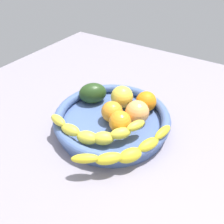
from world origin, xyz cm
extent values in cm
cube|color=gray|center=(0.00, 0.00, 1.50)|extent=(120.00, 120.00, 3.00)
cylinder|color=#4A649D|center=(0.00, 0.00, 4.16)|extent=(31.37, 31.37, 2.32)
torus|color=#4A649D|center=(0.00, 0.00, 6.67)|extent=(33.27, 33.27, 2.71)
ellipsoid|color=yellow|center=(8.98, 11.97, 9.57)|extent=(5.87, 3.57, 2.42)
ellipsoid|color=yellow|center=(4.63, 12.34, 8.61)|extent=(5.62, 3.23, 2.95)
ellipsoid|color=yellow|center=(0.35, 11.52, 7.66)|extent=(6.29, 5.05, 3.47)
ellipsoid|color=yellow|center=(-3.54, 9.56, 7.66)|extent=(6.47, 5.96, 3.47)
ellipsoid|color=yellow|center=(-6.75, 6.61, 8.61)|extent=(5.75, 6.09, 2.95)
ellipsoid|color=yellow|center=(-9.04, 2.89, 9.57)|extent=(4.42, 5.98, 2.42)
ellipsoid|color=yellow|center=(-4.41, 17.95, 8.65)|extent=(6.47, 5.42, 2.19)
ellipsoid|color=yellow|center=(-8.43, 14.52, 7.83)|extent=(6.40, 6.51, 2.78)
ellipsoid|color=yellow|center=(-11.69, 10.37, 7.00)|extent=(6.25, 7.17, 3.38)
ellipsoid|color=yellow|center=(-14.07, 5.65, 7.83)|extent=(4.88, 6.92, 2.78)
ellipsoid|color=yellow|center=(-15.47, 0.56, 8.65)|extent=(3.23, 6.63, 2.19)
sphere|color=orange|center=(-4.21, 2.58, 8.37)|extent=(6.11, 6.11, 6.11)
sphere|color=orange|center=(-5.83, -9.74, 8.40)|extent=(6.17, 6.17, 6.17)
sphere|color=orange|center=(0.00, -0.06, 8.38)|extent=(6.12, 6.12, 6.12)
sphere|color=yellow|center=(1.25, -7.57, 8.73)|extent=(6.82, 6.82, 6.82)
sphere|color=#F9AA5E|center=(-6.22, -3.29, 8.69)|extent=(6.74, 6.74, 6.74)
ellipsoid|color=#25411A|center=(10.24, -4.80, 8.47)|extent=(10.57, 10.52, 6.43)
camera|label=1|loc=(-28.73, 44.86, 48.88)|focal=38.22mm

